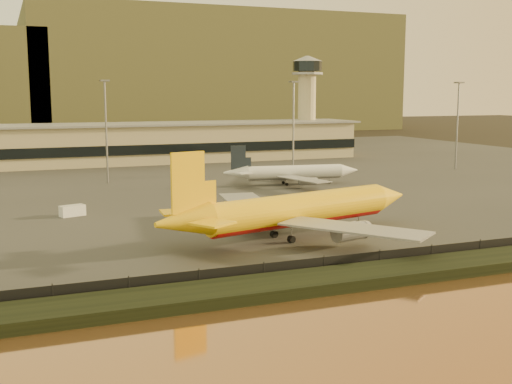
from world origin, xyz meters
The scene contains 12 objects.
ground centered at (0.00, 0.00, 0.00)m, with size 900.00×900.00×0.00m, color black.
embankment centered at (0.00, -17.00, 0.70)m, with size 320.00×7.00×1.40m, color black.
tarmac centered at (0.00, 95.00, 0.10)m, with size 320.00×220.00×0.20m, color #2D2D2D.
perimeter_fence centered at (0.00, -13.00, 1.30)m, with size 300.00×0.05×2.20m, color black.
terminal_building centered at (-14.52, 125.55, 6.25)m, with size 202.00×25.00×12.60m.
control_tower centered at (70.00, 131.00, 21.66)m, with size 11.20×11.20×35.50m.
apron_light_masts centered at (15.00, 75.00, 15.70)m, with size 152.20×12.20×25.40m.
distant_hills centered at (-20.74, 340.00, 31.39)m, with size 470.00×160.00×70.00m.
dhl_cargo_jet centered at (7.38, 6.64, 4.49)m, with size 47.57×45.68×14.35m.
white_narrowbody_jet centered at (31.46, 60.04, 3.13)m, with size 34.21×33.10×9.83m.
gse_vehicle_yellow centered at (23.08, 27.85, 1.06)m, with size 3.83×1.72×1.72m, color yellow.
gse_vehicle_white centered at (-22.86, 37.81, 1.19)m, with size 4.41×1.99×1.99m, color white.
Camera 1 is at (-34.01, -81.18, 22.32)m, focal length 45.00 mm.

